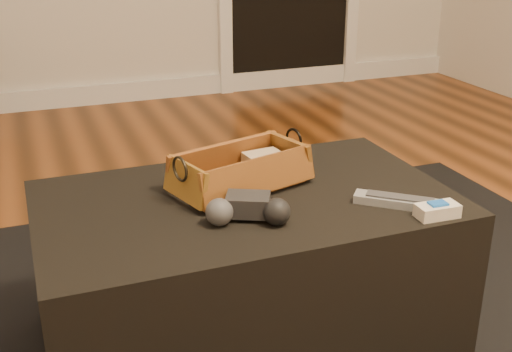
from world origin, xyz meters
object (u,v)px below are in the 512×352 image
object	(u,v)px
silver_remote	(400,201)
tv_remote	(238,183)
cream_gadget	(437,210)
ottoman	(246,272)
game_controller	(248,209)
wicker_basket	(241,172)

from	to	relation	value
silver_remote	tv_remote	bearing A→B (deg)	145.89
silver_remote	cream_gadget	distance (m)	0.09
ottoman	silver_remote	distance (m)	0.43
ottoman	cream_gadget	bearing A→B (deg)	-35.12
silver_remote	ottoman	bearing A→B (deg)	151.25
game_controller	cream_gadget	distance (m)	0.43
game_controller	cream_gadget	xyz separation A→B (m)	(0.41, -0.13, -0.01)
tv_remote	silver_remote	world-z (taller)	tv_remote
silver_remote	cream_gadget	size ratio (longest dim) A/B	1.96
tv_remote	game_controller	distance (m)	0.18
wicker_basket	tv_remote	bearing A→B (deg)	-126.48
tv_remote	silver_remote	size ratio (longest dim) A/B	0.95
ottoman	cream_gadget	size ratio (longest dim) A/B	10.07
wicker_basket	game_controller	bearing A→B (deg)	-104.78
cream_gadget	wicker_basket	bearing A→B (deg)	138.22
game_controller	cream_gadget	bearing A→B (deg)	-17.60
wicker_basket	silver_remote	bearing A→B (deg)	-37.30
wicker_basket	game_controller	size ratio (longest dim) A/B	1.94
wicker_basket	cream_gadget	xyz separation A→B (m)	(0.36, -0.32, -0.02)
game_controller	wicker_basket	bearing A→B (deg)	75.22
tv_remote	game_controller	xyz separation A→B (m)	(-0.04, -0.17, 0.01)
tv_remote	game_controller	world-z (taller)	game_controller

